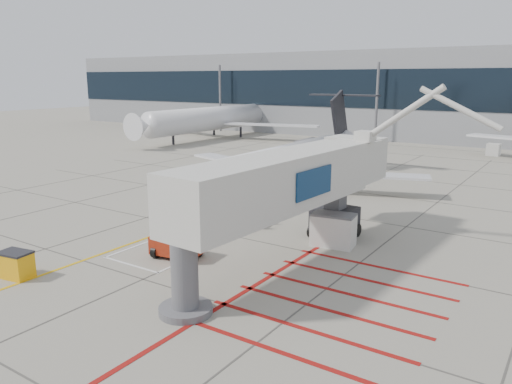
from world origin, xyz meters
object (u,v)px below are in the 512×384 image
Objects in this scene: regional_jet at (265,147)px; pushback_tug at (177,244)px; jet_bridge at (278,193)px; spill_bin at (16,264)px.

regional_jet is 11.88× the size of pushback_tug.
jet_bridge reaches higher than spill_bin.
jet_bridge is 12.68× the size of spill_bin.
regional_jet is at bearing 128.40° from jet_bridge.
pushback_tug is (-5.31, -1.88, -3.16)m from jet_bridge.
pushback_tug is 8.05m from spill_bin.
jet_bridge is 13.47m from spill_bin.
regional_jet is 21.86m from spill_bin.
spill_bin is at bearing -133.88° from pushback_tug.
pushback_tug is 1.70× the size of spill_bin.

